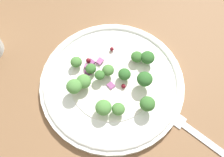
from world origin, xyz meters
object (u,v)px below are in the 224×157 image
at_px(broccoli_floret_0, 118,109).
at_px(broccoli_floret_2, 137,57).
at_px(broccoli_floret_1, 74,87).
at_px(fork, 205,140).
at_px(plate, 112,83).

xyz_separation_m(broccoli_floret_0, broccoli_floret_2, (-0.07, 0.09, -0.00)).
xyz_separation_m(broccoli_floret_1, broccoli_floret_2, (-0.00, 0.13, -0.01)).
distance_m(broccoli_floret_2, fork, 0.20).
xyz_separation_m(broccoli_floret_0, fork, (0.12, 0.11, -0.03)).
height_order(broccoli_floret_1, broccoli_floret_2, broccoli_floret_1).
bearing_deg(broccoli_floret_1, broccoli_floret_2, 90.09).
bearing_deg(broccoli_floret_0, plate, 160.30).
bearing_deg(fork, broccoli_floret_1, -140.86).
relative_size(broccoli_floret_1, fork, 0.16).
height_order(broccoli_floret_2, fork, broccoli_floret_2).
bearing_deg(broccoli_floret_0, fork, 42.55).
distance_m(plate, broccoli_floret_1, 0.08).
distance_m(broccoli_floret_0, broccoli_floret_2, 0.11).
height_order(plate, broccoli_floret_0, broccoli_floret_0).
bearing_deg(broccoli_floret_0, broccoli_floret_2, 130.98).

